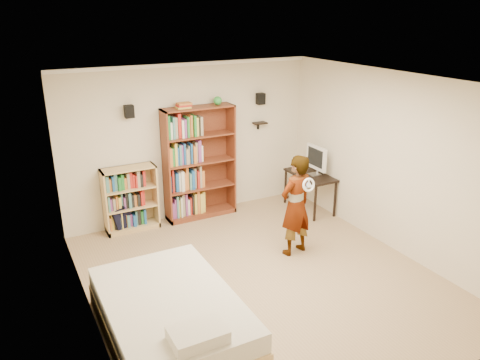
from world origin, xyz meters
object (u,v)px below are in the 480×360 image
at_px(tall_bookshelf, 200,163).
at_px(computer_desk, 309,192).
at_px(person, 296,205).
at_px(low_bookshelf, 131,199).
at_px(daybed, 170,312).

height_order(tall_bookshelf, computer_desk, tall_bookshelf).
relative_size(computer_desk, person, 0.65).
distance_m(tall_bookshelf, computer_desk, 2.11).
height_order(tall_bookshelf, person, tall_bookshelf).
distance_m(low_bookshelf, computer_desk, 3.22).
bearing_deg(daybed, low_bookshelf, 82.89).
xyz_separation_m(tall_bookshelf, daybed, (-1.62, -2.91, -0.67)).
xyz_separation_m(low_bookshelf, person, (1.97, -1.94, 0.23)).
relative_size(tall_bookshelf, computer_desk, 1.94).
distance_m(tall_bookshelf, person, 2.07).
bearing_deg(computer_desk, person, -133.27).
bearing_deg(tall_bookshelf, computer_desk, -20.01).
xyz_separation_m(low_bookshelf, daybed, (-0.36, -2.92, -0.23)).
bearing_deg(person, daybed, 11.16).
distance_m(computer_desk, person, 1.76).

